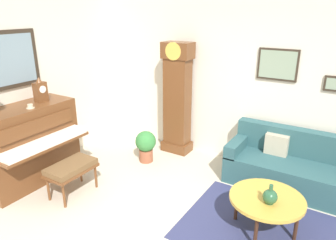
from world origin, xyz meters
The scene contains 13 objects.
ground_plane centered at (0.00, 0.00, -0.05)m, with size 6.40×6.00×0.10m, color beige.
wall_left centered at (-2.60, 0.00, 1.41)m, with size 0.13×4.90×2.80m.
wall_back centered at (0.02, 2.40, 1.40)m, with size 5.30×0.13×2.80m.
area_rug centered at (1.26, 0.70, 0.00)m, with size 2.10×1.50×0.01m, color navy.
piano centered at (-2.23, -0.02, 0.61)m, with size 0.87×1.44×1.21m.
piano_bench centered at (-1.41, 0.04, 0.41)m, with size 0.42×0.70×0.48m.
grandfather_clock centered at (-0.88, 2.11, 0.96)m, with size 0.52×0.34×2.03m.
couch centered at (1.24, 1.95, 0.31)m, with size 1.90×0.80×0.84m.
coffee_table centered at (1.17, 0.72, 0.42)m, with size 0.88×0.88×0.45m.
mantel_clock centered at (-2.23, 0.30, 1.38)m, with size 0.13×0.18×0.38m.
teacup centered at (-2.08, -0.01, 1.23)m, with size 0.12×0.12×0.06m.
green_jug centered at (1.22, 0.62, 0.54)m, with size 0.17×0.17×0.24m.
potted_plant centered at (-1.12, 1.44, 0.32)m, with size 0.36×0.36×0.56m.
Camera 1 is at (1.83, -2.57, 2.56)m, focal length 33.29 mm.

